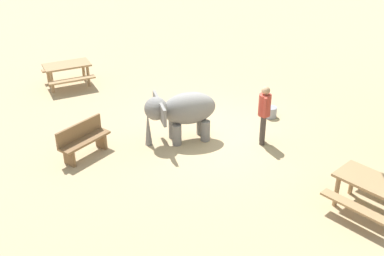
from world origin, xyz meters
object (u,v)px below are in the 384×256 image
elephant (182,111)px  wooden_bench (83,139)px  person_handler (264,111)px  picnic_table_far (67,70)px  picnic_table_near (372,189)px  feed_bucket (271,112)px

elephant → wooden_bench: elephant is taller
person_handler → picnic_table_far: size_ratio=0.77×
elephant → picnic_table_near: 5.04m
elephant → picnic_table_far: (4.67, -2.68, -0.27)m
wooden_bench → feed_bucket: 5.49m
elephant → person_handler: person_handler is taller
person_handler → elephant: bearing=2.0°
wooden_bench → picnic_table_near: wooden_bench is taller
person_handler → feed_bucket: person_handler is taller
feed_bucket → person_handler: bearing=87.1°
elephant → person_handler: size_ratio=1.16×
elephant → picnic_table_near: bearing=126.3°
feed_bucket → picnic_table_near: bearing=121.2°
person_handler → feed_bucket: size_ratio=4.50×
person_handler → picnic_table_near: person_handler is taller
wooden_bench → feed_bucket: size_ratio=4.01×
person_handler → feed_bucket: bearing=-100.4°
feed_bucket → picnic_table_far: bearing=-6.2°
person_handler → feed_bucket: 1.77m
picnic_table_near → picnic_table_far: same height
person_handler → picnic_table_near: (-2.50, 2.41, -0.36)m
picnic_table_near → person_handler: bearing=-11.0°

